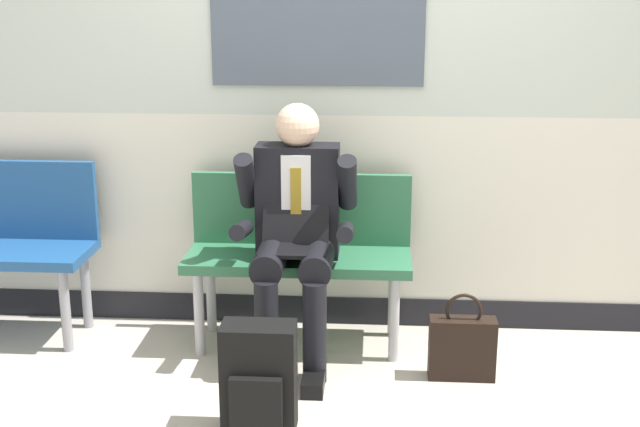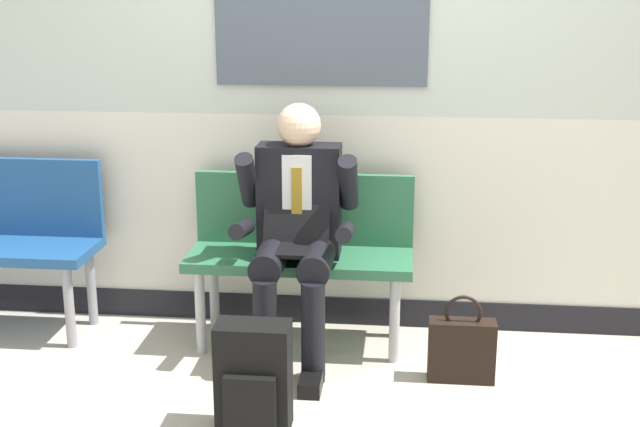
{
  "view_description": "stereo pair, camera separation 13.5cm",
  "coord_description": "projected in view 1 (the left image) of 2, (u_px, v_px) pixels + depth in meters",
  "views": [
    {
      "loc": [
        0.13,
        -3.52,
        1.78
      ],
      "look_at": [
        -0.12,
        0.2,
        0.75
      ],
      "focal_mm": 47.05,
      "sensor_mm": 36.0,
      "label": 1
    },
    {
      "loc": [
        0.27,
        -3.51,
        1.78
      ],
      "look_at": [
        -0.12,
        0.2,
        0.75
      ],
      "focal_mm": 47.05,
      "sensor_mm": 36.0,
      "label": 2
    }
  ],
  "objects": [
    {
      "name": "handbag",
      "position": [
        462.0,
        347.0,
        3.87
      ],
      "size": [
        0.31,
        0.11,
        0.42
      ],
      "color": "black",
      "rests_on": "ground"
    },
    {
      "name": "station_wall",
      "position": [
        351.0,
        49.0,
        4.2
      ],
      "size": [
        5.52,
        0.16,
        2.92
      ],
      "color": "beige",
      "rests_on": "ground"
    },
    {
      "name": "ground_plane",
      "position": [
        343.0,
        382.0,
        3.87
      ],
      "size": [
        18.0,
        18.0,
        0.0
      ],
      "primitive_type": "plane",
      "color": "#B2A899"
    },
    {
      "name": "backpack",
      "position": [
        259.0,
        380.0,
        3.39
      ],
      "size": [
        0.3,
        0.21,
        0.46
      ],
      "color": "black",
      "rests_on": "ground"
    },
    {
      "name": "bench_with_person",
      "position": [
        300.0,
        245.0,
        4.2
      ],
      "size": [
        1.11,
        0.42,
        0.85
      ],
      "color": "#2D6B47",
      "rests_on": "ground"
    },
    {
      "name": "person_seated",
      "position": [
        296.0,
        228.0,
        3.97
      ],
      "size": [
        0.57,
        0.7,
        1.23
      ],
      "color": "black",
      "rests_on": "ground"
    }
  ]
}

